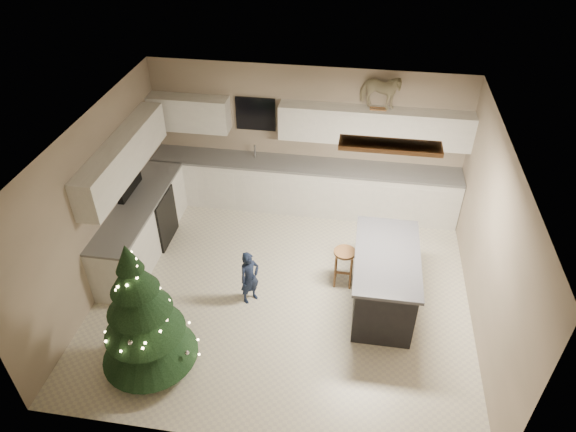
% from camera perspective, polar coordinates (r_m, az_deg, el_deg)
% --- Properties ---
extents(ground_plane, '(5.50, 5.50, 0.00)m').
position_cam_1_polar(ground_plane, '(7.93, -0.39, -8.18)').
color(ground_plane, beige).
extents(room_shell, '(5.52, 5.02, 2.61)m').
position_cam_1_polar(room_shell, '(6.81, -0.26, 2.30)').
color(room_shell, tan).
rests_on(room_shell, ground_plane).
extents(cabinetry, '(5.50, 3.20, 2.00)m').
position_cam_1_polar(cabinetry, '(8.86, -4.54, 3.46)').
color(cabinetry, silver).
rests_on(cabinetry, ground_plane).
extents(island, '(0.90, 1.70, 0.95)m').
position_cam_1_polar(island, '(7.52, 10.62, -6.99)').
color(island, black).
rests_on(island, ground_plane).
extents(bar_stool, '(0.33, 0.33, 0.63)m').
position_cam_1_polar(bar_stool, '(7.77, 6.26, -4.79)').
color(bar_stool, brown).
rests_on(bar_stool, ground_plane).
extents(christmas_tree, '(1.26, 1.22, 2.02)m').
position_cam_1_polar(christmas_tree, '(6.64, -15.84, -11.02)').
color(christmas_tree, '#3F2816').
rests_on(christmas_tree, ground_plane).
extents(toddler, '(0.37, 0.38, 0.88)m').
position_cam_1_polar(toddler, '(7.50, -4.29, -6.83)').
color(toddler, black).
rests_on(toddler, ground_plane).
extents(rocking_horse, '(0.74, 0.47, 0.61)m').
position_cam_1_polar(rocking_horse, '(8.54, 10.19, 13.48)').
color(rocking_horse, brown).
rests_on(rocking_horse, cabinetry).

